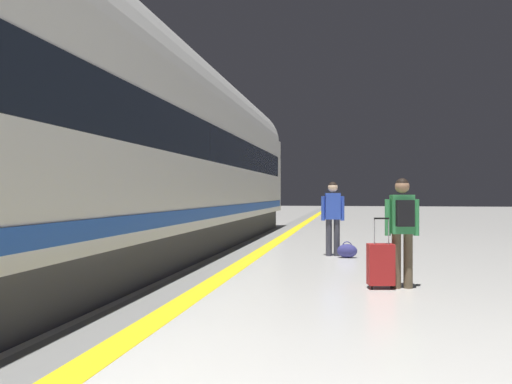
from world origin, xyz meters
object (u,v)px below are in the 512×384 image
(passenger_near, at_px, (333,213))
(duffel_bag_near, at_px, (347,251))
(high_speed_train, at_px, (28,115))
(passenger_mid, at_px, (403,223))
(suitcase_mid, at_px, (381,264))

(passenger_near, bearing_deg, duffel_bag_near, -40.71)
(passenger_near, relative_size, duffel_bag_near, 3.81)
(duffel_bag_near, bearing_deg, high_speed_train, -130.39)
(passenger_mid, distance_m, suitcase_mid, 0.70)
(passenger_mid, bearing_deg, high_speed_train, -163.78)
(passenger_mid, bearing_deg, suitcase_mid, -163.84)
(duffel_bag_near, height_order, passenger_mid, passenger_mid)
(high_speed_train, height_order, passenger_near, high_speed_train)
(duffel_bag_near, bearing_deg, passenger_mid, -76.84)
(high_speed_train, bearing_deg, suitcase_mid, 16.23)
(high_speed_train, distance_m, duffel_bag_near, 7.06)
(passenger_near, bearing_deg, passenger_mid, -73.28)
(passenger_near, bearing_deg, high_speed_train, -126.76)
(passenger_near, relative_size, suitcase_mid, 1.58)
(passenger_near, xyz_separation_m, duffel_bag_near, (0.32, -0.28, -0.82))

